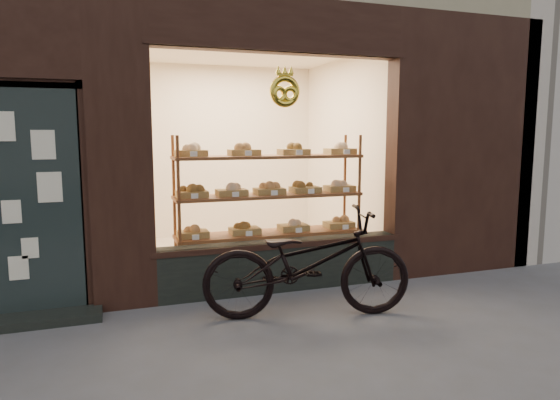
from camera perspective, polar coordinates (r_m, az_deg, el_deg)
name	(u,v)px	position (r m, az deg, el deg)	size (l,w,h in m)	color
ground	(322,387)	(3.65, 4.78, -20.54)	(90.00, 90.00, 0.00)	#555555
display_shelf	(269,207)	(5.82, -1.22, -0.78)	(2.20, 0.45, 1.70)	brown
bicycle	(307,263)	(4.70, 3.15, -7.23)	(0.68, 1.96, 1.03)	black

